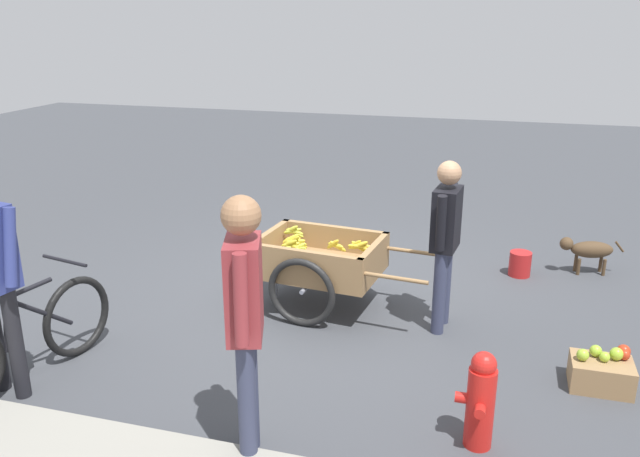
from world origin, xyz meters
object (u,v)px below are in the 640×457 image
(vendor_person, at_px, (446,232))
(dog, at_px, (588,249))
(plastic_bucket, at_px, (520,264))
(bystander_person, at_px, (245,307))
(apple_crate, at_px, (602,372))
(fruit_cart, at_px, (320,263))
(bicycle, at_px, (25,340))
(fire_hydrant, at_px, (480,400))

(vendor_person, distance_m, dog, 2.28)
(plastic_bucket, relative_size, bystander_person, 0.15)
(apple_crate, bearing_deg, fruit_cart, -18.16)
(dog, bearing_deg, fruit_cart, 32.02)
(bicycle, height_order, fire_hydrant, bicycle)
(vendor_person, distance_m, plastic_bucket, 1.77)
(bicycle, relative_size, bystander_person, 0.96)
(apple_crate, bearing_deg, fire_hydrant, 48.21)
(fruit_cart, bearing_deg, fire_hydrant, 131.74)
(plastic_bucket, height_order, bystander_person, bystander_person)
(apple_crate, bearing_deg, dog, -92.88)
(plastic_bucket, bearing_deg, bystander_person, 65.12)
(plastic_bucket, bearing_deg, fruit_cart, 35.62)
(bicycle, xyz_separation_m, apple_crate, (-4.14, -1.10, -0.22))
(vendor_person, height_order, bicycle, vendor_person)
(fire_hydrant, bearing_deg, fruit_cart, -48.26)
(fruit_cart, height_order, bicycle, bicycle)
(bicycle, bearing_deg, bystander_person, 169.68)
(bicycle, bearing_deg, plastic_bucket, -138.09)
(vendor_person, relative_size, dog, 2.27)
(bicycle, bearing_deg, apple_crate, -165.06)
(vendor_person, height_order, apple_crate, vendor_person)
(fruit_cart, xyz_separation_m, vendor_person, (-1.15, 0.13, 0.45))
(dog, xyz_separation_m, apple_crate, (0.12, 2.36, -0.14))
(vendor_person, bearing_deg, plastic_bucket, -115.53)
(vendor_person, distance_m, bystander_person, 2.33)
(apple_crate, height_order, bystander_person, bystander_person)
(apple_crate, xyz_separation_m, bystander_person, (2.22, 1.45, 0.90))
(fruit_cart, bearing_deg, plastic_bucket, -144.38)
(fruit_cart, bearing_deg, apple_crate, 161.84)
(fire_hydrant, bearing_deg, vendor_person, -75.90)
(fruit_cart, xyz_separation_m, apple_crate, (-2.40, 0.79, -0.31))
(dog, distance_m, bystander_person, 4.54)
(fruit_cart, bearing_deg, bicycle, 47.43)
(bicycle, xyz_separation_m, fire_hydrant, (-3.29, -0.15, -0.02))
(bicycle, relative_size, apple_crate, 3.72)
(fruit_cart, bearing_deg, vendor_person, 173.63)
(bicycle, xyz_separation_m, bystander_person, (-1.92, 0.35, 0.68))
(dog, bearing_deg, plastic_bucket, 20.82)
(apple_crate, bearing_deg, bystander_person, 33.29)
(fire_hydrant, bearing_deg, bicycle, 2.67)
(dog, height_order, fire_hydrant, fire_hydrant)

